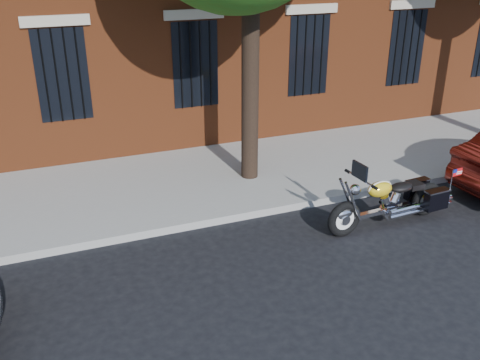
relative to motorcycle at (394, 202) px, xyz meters
name	(u,v)px	position (x,y,z in m)	size (l,w,h in m)	color
ground	(287,251)	(-2.24, -0.16, -0.46)	(120.00, 120.00, 0.00)	black
curb	(256,212)	(-2.24, 1.22, -0.39)	(40.00, 0.16, 0.15)	gray
sidewalk	(222,176)	(-2.24, 3.10, -0.39)	(40.00, 3.60, 0.15)	gray
motorcycle	(394,202)	(0.00, 0.00, 0.00)	(2.72, 0.86, 1.36)	black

